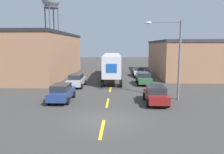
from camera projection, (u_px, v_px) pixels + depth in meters
ground_plane at (104, 120)px, 15.11m from camera, size 160.00×160.00×0.00m
road_centerline at (108, 103)px, 19.74m from camera, size 0.20×15.68×0.01m
warehouse_left at (37, 55)px, 36.49m from camera, size 10.86×21.57×7.15m
warehouse_right at (184, 58)px, 38.10m from camera, size 10.34×18.31×5.95m
semi_truck at (112, 64)px, 33.58m from camera, size 3.01×15.86×3.80m
parked_car_right_far at (139, 71)px, 36.56m from camera, size 1.93×4.21×1.60m
parked_car_left_far at (76, 80)px, 27.13m from camera, size 1.93×4.21×1.60m
parked_car_left_near at (62, 92)px, 20.28m from camera, size 1.93×4.21×1.60m
parked_car_right_mid at (144, 78)px, 28.86m from camera, size 1.93×4.21×1.60m
parked_car_right_near at (156, 94)px, 19.44m from camera, size 1.93×4.21×1.60m
water_tower at (51, 0)px, 57.94m from camera, size 5.05×5.05×19.94m
street_lamp at (175, 53)px, 20.26m from camera, size 3.35×0.32×7.43m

